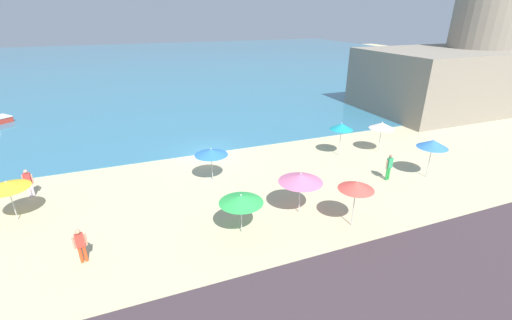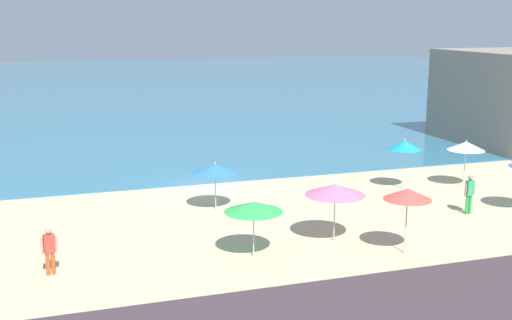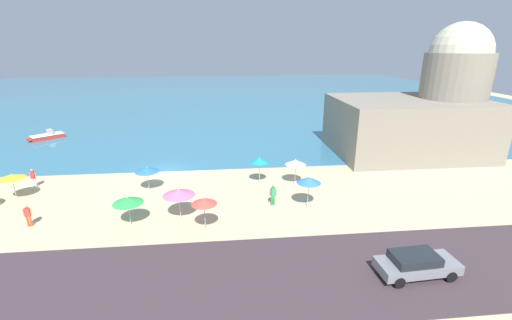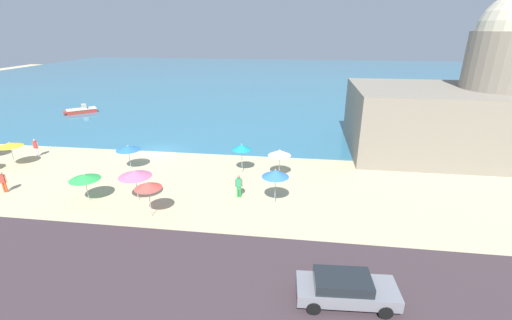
{
  "view_description": "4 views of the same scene",
  "coord_description": "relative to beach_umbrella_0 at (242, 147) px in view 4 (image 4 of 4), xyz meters",
  "views": [
    {
      "loc": [
        -5.53,
        -24.69,
        10.24
      ],
      "look_at": [
        1.94,
        -5.65,
        1.4
      ],
      "focal_mm": 24.0,
      "sensor_mm": 36.0,
      "label": 1
    },
    {
      "loc": [
        -7.85,
        -32.66,
        8.71
      ],
      "look_at": [
        1.88,
        -2.55,
        1.75
      ],
      "focal_mm": 45.0,
      "sensor_mm": 36.0,
      "label": 2
    },
    {
      "loc": [
        6.04,
        -34.24,
        12.73
      ],
      "look_at": [
        9.19,
        -3.43,
        2.14
      ],
      "focal_mm": 24.0,
      "sensor_mm": 36.0,
      "label": 3
    },
    {
      "loc": [
        14.42,
        -31.69,
        12.04
      ],
      "look_at": [
        10.8,
        -4.9,
        1.53
      ],
      "focal_mm": 24.0,
      "sensor_mm": 36.0,
      "label": 4
    }
  ],
  "objects": [
    {
      "name": "beach_umbrella_7",
      "position": [
        -21.21,
        -1.35,
        -0.27
      ],
      "size": [
        2.14,
        2.14,
        2.34
      ],
      "color": "#B2B2B7",
      "rests_on": "ground_plane"
    },
    {
      "name": "ground_plane",
      "position": [
        -9.45,
        4.13,
        -2.36
      ],
      "size": [
        160.0,
        160.0,
        0.0
      ],
      "primitive_type": "plane",
      "color": "#CABC8F"
    },
    {
      "name": "beach_umbrella_0",
      "position": [
        0.0,
        0.0,
        0.0
      ],
      "size": [
        1.75,
        1.75,
        2.67
      ],
      "color": "#B2B2B7",
      "rests_on": "ground_plane"
    },
    {
      "name": "beach_umbrella_1",
      "position": [
        -6.79,
        -6.2,
        -0.23
      ],
      "size": [
        2.4,
        2.4,
        2.42
      ],
      "color": "#B2B2B7",
      "rests_on": "ground_plane"
    },
    {
      "name": "parked_car_0",
      "position": [
        7.38,
        -14.58,
        -1.55
      ],
      "size": [
        4.7,
        2.16,
        1.4
      ],
      "color": "gray",
      "rests_on": "coastal_road"
    },
    {
      "name": "bather_0",
      "position": [
        0.59,
        -4.76,
        -1.34
      ],
      "size": [
        0.57,
        0.25,
        1.81
      ],
      "color": "green",
      "rests_on": "ground_plane"
    },
    {
      "name": "beach_umbrella_2",
      "position": [
        -4.82,
        -8.32,
        -0.03
      ],
      "size": [
        1.81,
        1.81,
        2.62
      ],
      "color": "#B2B2B7",
      "rests_on": "ground_plane"
    },
    {
      "name": "beach_umbrella_8",
      "position": [
        -10.22,
        -0.51,
        -0.38
      ],
      "size": [
        2.17,
        2.17,
        2.25
      ],
      "color": "#B2B2B7",
      "rests_on": "ground_plane"
    },
    {
      "name": "beach_umbrella_3",
      "position": [
        3.36,
        -5.36,
        0.03
      ],
      "size": [
        1.95,
        1.95,
        2.72
      ],
      "color": "#B2B2B7",
      "rests_on": "ground_plane"
    },
    {
      "name": "beach_umbrella_4",
      "position": [
        -10.37,
        -6.81,
        -0.44
      ],
      "size": [
        2.2,
        2.2,
        2.18
      ],
      "color": "#B2B2B7",
      "rests_on": "ground_plane"
    },
    {
      "name": "bather_2",
      "position": [
        -17.65,
        -6.36,
        -1.4
      ],
      "size": [
        0.56,
        0.29,
        1.71
      ],
      "color": "#F9481F",
      "rests_on": "ground_plane"
    },
    {
      "name": "harbor_fortress",
      "position": [
        20.8,
        7.92,
        2.76
      ],
      "size": [
        17.37,
        11.85,
        15.06
      ],
      "color": "gray",
      "rests_on": "ground_plane"
    },
    {
      "name": "beach_umbrella_5",
      "position": [
        3.33,
        -0.56,
        -0.14
      ],
      "size": [
        1.94,
        1.94,
        2.52
      ],
      "color": "#B2B2B7",
      "rests_on": "ground_plane"
    },
    {
      "name": "coastal_road",
      "position": [
        -9.45,
        -13.87,
        -2.33
      ],
      "size": [
        80.0,
        8.0,
        0.06
      ],
      "primitive_type": "cube",
      "color": "#3F3136",
      "rests_on": "ground_plane"
    },
    {
      "name": "sea",
      "position": [
        -9.45,
        59.13,
        -2.33
      ],
      "size": [
        150.0,
        110.0,
        0.05
      ],
      "primitive_type": "cube",
      "color": "teal",
      "rests_on": "ground_plane"
    },
    {
      "name": "bather_1",
      "position": [
        -20.97,
        1.26,
        -1.35
      ],
      "size": [
        0.57,
        0.23,
        1.79
      ],
      "color": "white",
      "rests_on": "ground_plane"
    },
    {
      "name": "skiff_nearshore",
      "position": [
        -27.82,
        19.01,
        -1.95
      ],
      "size": [
        4.32,
        4.0,
        1.25
      ],
      "color": "red",
      "rests_on": "sea"
    }
  ]
}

